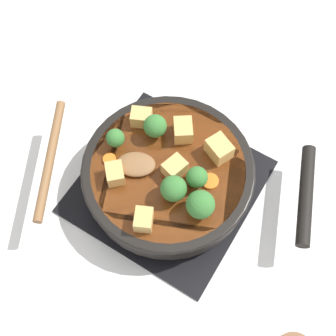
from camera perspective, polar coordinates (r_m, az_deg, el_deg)
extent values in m
plane|color=silver|center=(0.89, 0.00, -2.27)|extent=(2.40, 2.40, 0.00)
cube|color=black|center=(0.88, 0.00, -2.17)|extent=(0.31, 0.31, 0.01)
torus|color=black|center=(0.87, 0.00, -1.74)|extent=(0.24, 0.24, 0.01)
cube|color=black|center=(0.87, 0.00, -1.74)|extent=(0.01, 0.23, 0.01)
cube|color=black|center=(0.87, 0.00, -1.74)|extent=(0.23, 0.01, 0.01)
cylinder|color=black|center=(0.84, 0.00, -0.81)|extent=(0.30, 0.30, 0.05)
cylinder|color=brown|center=(0.83, 0.00, -0.70)|extent=(0.27, 0.27, 0.05)
torus|color=black|center=(0.82, 0.00, -0.12)|extent=(0.31, 0.31, 0.01)
cylinder|color=black|center=(0.84, 16.47, -3.15)|extent=(0.09, 0.18, 0.02)
ellipsoid|color=brown|center=(0.81, -3.93, 0.45)|extent=(0.08, 0.07, 0.01)
cylinder|color=brown|center=(0.84, -14.20, 1.09)|extent=(0.12, 0.21, 0.02)
cube|color=tan|center=(0.82, 6.25, 2.33)|extent=(0.05, 0.05, 0.03)
cube|color=tan|center=(0.76, -2.99, -6.29)|extent=(0.04, 0.04, 0.03)
cube|color=tan|center=(0.85, -3.27, 6.18)|extent=(0.05, 0.04, 0.03)
cube|color=tan|center=(0.80, 1.00, 0.28)|extent=(0.04, 0.04, 0.03)
cube|color=tan|center=(0.83, 1.84, 4.63)|extent=(0.05, 0.05, 0.03)
cube|color=tan|center=(0.80, -6.47, -0.70)|extent=(0.05, 0.05, 0.03)
cylinder|color=#709956|center=(0.83, -6.32, 3.04)|extent=(0.01, 0.01, 0.01)
sphere|color=#387533|center=(0.82, -6.44, 3.66)|extent=(0.03, 0.03, 0.03)
cylinder|color=#709956|center=(0.79, 0.66, -3.17)|extent=(0.01, 0.01, 0.01)
sphere|color=#387533|center=(0.76, 0.68, -2.52)|extent=(0.04, 0.04, 0.04)
cylinder|color=#709956|center=(0.80, 3.46, -1.74)|extent=(0.01, 0.01, 0.01)
sphere|color=#387533|center=(0.78, 3.54, -1.14)|extent=(0.04, 0.04, 0.04)
cylinder|color=#709956|center=(0.78, 3.87, -5.11)|extent=(0.01, 0.01, 0.01)
sphere|color=#387533|center=(0.75, 3.98, -4.46)|extent=(0.05, 0.05, 0.05)
cylinder|color=#709956|center=(0.84, -1.55, 4.38)|extent=(0.01, 0.01, 0.01)
sphere|color=#387533|center=(0.82, -1.58, 5.13)|extent=(0.04, 0.04, 0.04)
cylinder|color=orange|center=(0.80, 5.14, -1.60)|extent=(0.03, 0.03, 0.01)
cylinder|color=orange|center=(0.82, -7.14, 1.06)|extent=(0.02, 0.02, 0.01)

